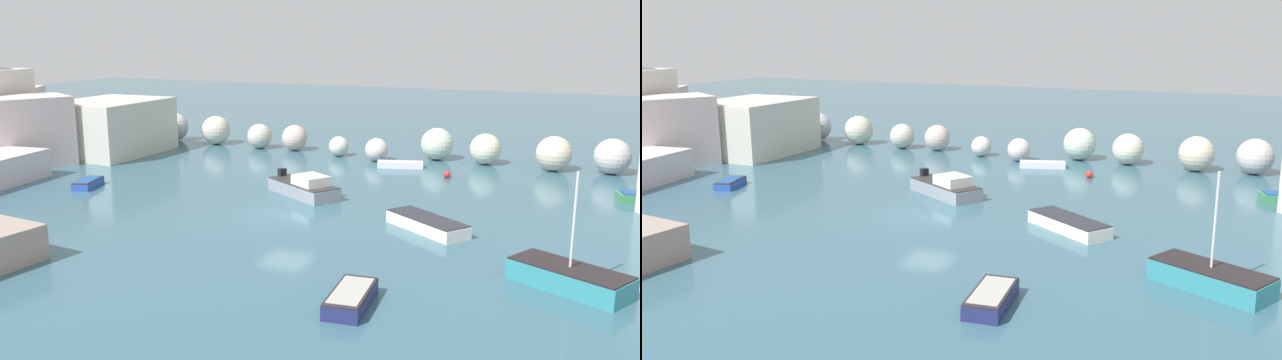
{
  "view_description": "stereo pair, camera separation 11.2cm",
  "coord_description": "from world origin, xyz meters",
  "views": [
    {
      "loc": [
        15.22,
        -29.86,
        9.4
      ],
      "look_at": [
        0.0,
        4.41,
        1.0
      ],
      "focal_mm": 37.35,
      "sensor_mm": 36.0,
      "label": 1
    },
    {
      "loc": [
        15.32,
        -29.82,
        9.4
      ],
      "look_at": [
        0.0,
        4.41,
        1.0
      ],
      "focal_mm": 37.35,
      "sensor_mm": 36.0,
      "label": 2
    }
  ],
  "objects": [
    {
      "name": "moored_boat_0",
      "position": [
        7.43,
        0.41,
        0.33
      ],
      "size": [
        4.57,
        3.81,
        0.65
      ],
      "rotation": [
        0.0,
        0.0,
        5.68
      ],
      "color": "white",
      "rests_on": "cove_water"
    },
    {
      "name": "rock_breakwater",
      "position": [
        -1.78,
        17.8,
        1.14
      ],
      "size": [
        37.75,
        4.4,
        2.46
      ],
      "color": "silver",
      "rests_on": "ground"
    },
    {
      "name": "channel_buoy",
      "position": [
        5.55,
        12.44,
        0.23
      ],
      "size": [
        0.47,
        0.47,
        0.47
      ],
      "primitive_type": "sphere",
      "color": "red",
      "rests_on": "cove_water"
    },
    {
      "name": "moored_boat_3",
      "position": [
        -0.93,
        4.28,
        0.52
      ],
      "size": [
        5.22,
        4.16,
        1.33
      ],
      "rotation": [
        0.0,
        0.0,
        5.74
      ],
      "color": "gray",
      "rests_on": "cove_water"
    },
    {
      "name": "moored_boat_2",
      "position": [
        7.37,
        -9.54,
        0.31
      ],
      "size": [
        1.62,
        3.21,
        0.6
      ],
      "rotation": [
        0.0,
        0.0,
        4.82
      ],
      "color": "navy",
      "rests_on": "cove_water"
    },
    {
      "name": "moored_boat_4",
      "position": [
        14.23,
        -4.73,
        0.44
      ],
      "size": [
        4.72,
        3.53,
        4.49
      ],
      "rotation": [
        0.0,
        0.0,
        2.68
      ],
      "color": "teal",
      "rests_on": "cove_water"
    },
    {
      "name": "moored_boat_1",
      "position": [
        -14.08,
        0.85,
        0.26
      ],
      "size": [
        1.78,
        2.65,
        0.49
      ],
      "rotation": [
        0.0,
        0.0,
        1.9
      ],
      "color": "#294FAE",
      "rests_on": "cove_water"
    },
    {
      "name": "cove_water",
      "position": [
        0.0,
        0.0,
        0.0
      ],
      "size": [
        160.0,
        160.0,
        0.0
      ],
      "primitive_type": "plane",
      "color": "#375F70",
      "rests_on": "ground"
    },
    {
      "name": "moored_boat_5",
      "position": [
        1.73,
        14.48,
        0.22
      ],
      "size": [
        3.34,
        1.89,
        0.44
      ],
      "rotation": [
        0.0,
        0.0,
        3.44
      ],
      "color": "silver",
      "rests_on": "cove_water"
    }
  ]
}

